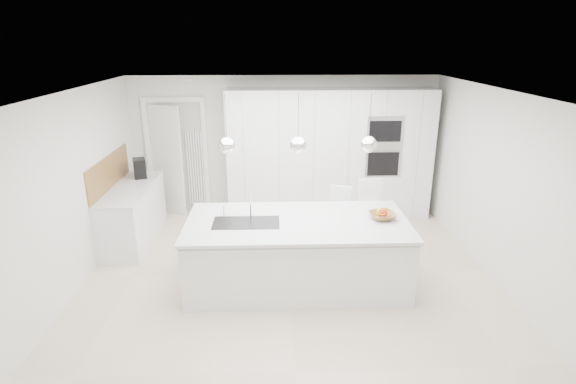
{
  "coord_description": "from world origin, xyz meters",
  "views": [
    {
      "loc": [
        -0.2,
        -5.55,
        3.11
      ],
      "look_at": [
        0.0,
        0.3,
        1.1
      ],
      "focal_mm": 28.0,
      "sensor_mm": 36.0,
      "label": 1
    }
  ],
  "objects_px": {
    "fruit_bowl": "(382,216)",
    "espresso_machine": "(140,168)",
    "bar_stool_left": "(341,222)",
    "island_base": "(297,255)",
    "bar_stool_right": "(371,218)"
  },
  "relations": [
    {
      "from": "fruit_bowl",
      "to": "espresso_machine",
      "type": "distance_m",
      "value": 4.13
    },
    {
      "from": "fruit_bowl",
      "to": "bar_stool_left",
      "type": "relative_size",
      "value": 0.32
    },
    {
      "from": "fruit_bowl",
      "to": "bar_stool_left",
      "type": "xyz_separation_m",
      "value": [
        -0.4,
        0.8,
        -0.42
      ]
    },
    {
      "from": "fruit_bowl",
      "to": "bar_stool_left",
      "type": "height_order",
      "value": "bar_stool_left"
    },
    {
      "from": "island_base",
      "to": "fruit_bowl",
      "type": "xyz_separation_m",
      "value": [
        1.1,
        0.07,
        0.51
      ]
    },
    {
      "from": "island_base",
      "to": "bar_stool_right",
      "type": "xyz_separation_m",
      "value": [
        1.15,
        0.93,
        0.13
      ]
    },
    {
      "from": "fruit_bowl",
      "to": "espresso_machine",
      "type": "height_order",
      "value": "espresso_machine"
    },
    {
      "from": "bar_stool_left",
      "to": "bar_stool_right",
      "type": "relative_size",
      "value": 0.93
    },
    {
      "from": "fruit_bowl",
      "to": "bar_stool_left",
      "type": "bearing_deg",
      "value": 116.38
    },
    {
      "from": "fruit_bowl",
      "to": "bar_stool_right",
      "type": "height_order",
      "value": "bar_stool_right"
    },
    {
      "from": "bar_stool_right",
      "to": "fruit_bowl",
      "type": "bearing_deg",
      "value": -98.35
    },
    {
      "from": "fruit_bowl",
      "to": "island_base",
      "type": "bearing_deg",
      "value": -176.29
    },
    {
      "from": "bar_stool_left",
      "to": "espresso_machine",
      "type": "bearing_deg",
      "value": -179.38
    },
    {
      "from": "fruit_bowl",
      "to": "bar_stool_right",
      "type": "relative_size",
      "value": 0.3
    },
    {
      "from": "espresso_machine",
      "to": "bar_stool_left",
      "type": "height_order",
      "value": "espresso_machine"
    }
  ]
}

